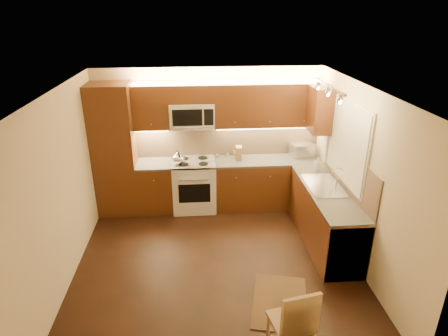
{
  "coord_description": "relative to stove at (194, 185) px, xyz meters",
  "views": [
    {
      "loc": [
        -0.27,
        -4.62,
        3.45
      ],
      "look_at": [
        0.15,
        0.55,
        1.25
      ],
      "focal_mm": 30.72,
      "sensor_mm": 36.0,
      "label": 1
    }
  ],
  "objects": [
    {
      "name": "floor",
      "position": [
        0.3,
        -1.68,
        -0.46
      ],
      "size": [
        4.0,
        4.0,
        0.01
      ],
      "primitive_type": "cube",
      "color": "black",
      "rests_on": "ground"
    },
    {
      "name": "ceiling",
      "position": [
        0.3,
        -1.68,
        2.04
      ],
      "size": [
        4.0,
        4.0,
        0.01
      ],
      "primitive_type": "cube",
      "color": "beige",
      "rests_on": "ground"
    },
    {
      "name": "wall_back",
      "position": [
        0.3,
        0.32,
        0.79
      ],
      "size": [
        4.0,
        0.01,
        2.5
      ],
      "primitive_type": "cube",
      "color": "beige",
      "rests_on": "ground"
    },
    {
      "name": "wall_front",
      "position": [
        0.3,
        -3.67,
        0.79
      ],
      "size": [
        4.0,
        0.01,
        2.5
      ],
      "primitive_type": "cube",
      "color": "beige",
      "rests_on": "ground"
    },
    {
      "name": "wall_left",
      "position": [
        -1.7,
        -1.68,
        0.79
      ],
      "size": [
        0.01,
        4.0,
        2.5
      ],
      "primitive_type": "cube",
      "color": "beige",
      "rests_on": "ground"
    },
    {
      "name": "wall_right",
      "position": [
        2.3,
        -1.68,
        0.79
      ],
      "size": [
        0.01,
        4.0,
        2.5
      ],
      "primitive_type": "cube",
      "color": "beige",
      "rests_on": "ground"
    },
    {
      "name": "pantry",
      "position": [
        -1.35,
        0.02,
        0.69
      ],
      "size": [
        0.7,
        0.6,
        2.3
      ],
      "primitive_type": "cube",
      "color": "#45250E",
      "rests_on": "floor"
    },
    {
      "name": "base_cab_back_left",
      "position": [
        -0.69,
        0.02,
        -0.03
      ],
      "size": [
        0.62,
        0.6,
        0.86
      ],
      "primitive_type": "cube",
      "color": "#45250E",
      "rests_on": "floor"
    },
    {
      "name": "counter_back_left",
      "position": [
        -0.69,
        0.02,
        0.42
      ],
      "size": [
        0.62,
        0.6,
        0.04
      ],
      "primitive_type": "cube",
      "color": "#33312E",
      "rests_on": "base_cab_back_left"
    },
    {
      "name": "base_cab_back_right",
      "position": [
        1.34,
        0.02,
        -0.03
      ],
      "size": [
        1.92,
        0.6,
        0.86
      ],
      "primitive_type": "cube",
      "color": "#45250E",
      "rests_on": "floor"
    },
    {
      "name": "counter_back_right",
      "position": [
        1.34,
        0.02,
        0.42
      ],
      "size": [
        1.92,
        0.6,
        0.04
      ],
      "primitive_type": "cube",
      "color": "#33312E",
      "rests_on": "base_cab_back_right"
    },
    {
      "name": "base_cab_right",
      "position": [
        2.0,
        -1.28,
        -0.03
      ],
      "size": [
        0.6,
        2.0,
        0.86
      ],
      "primitive_type": "cube",
      "color": "#45250E",
      "rests_on": "floor"
    },
    {
      "name": "counter_right",
      "position": [
        2.0,
        -1.28,
        0.42
      ],
      "size": [
        0.6,
        2.0,
        0.04
      ],
      "primitive_type": "cube",
      "color": "#33312E",
      "rests_on": "base_cab_right"
    },
    {
      "name": "dishwasher",
      "position": [
        2.0,
        -1.98,
        -0.03
      ],
      "size": [
        0.58,
        0.6,
        0.84
      ],
      "primitive_type": "cube",
      "color": "silver",
      "rests_on": "floor"
    },
    {
      "name": "backsplash_back",
      "position": [
        0.65,
        0.31,
        0.74
      ],
      "size": [
        3.3,
        0.02,
        0.6
      ],
      "primitive_type": "cube",
      "color": "tan",
      "rests_on": "wall_back"
    },
    {
      "name": "backsplash_right",
      "position": [
        2.29,
        -1.28,
        0.74
      ],
      "size": [
        0.02,
        2.0,
        0.6
      ],
      "primitive_type": "cube",
      "color": "tan",
      "rests_on": "wall_right"
    },
    {
      "name": "upper_cab_back_left",
      "position": [
        -0.69,
        0.15,
        1.42
      ],
      "size": [
        0.62,
        0.35,
        0.75
      ],
      "primitive_type": "cube",
      "color": "#45250E",
      "rests_on": "wall_back"
    },
    {
      "name": "upper_cab_back_right",
      "position": [
        1.34,
        0.15,
        1.42
      ],
      "size": [
        1.92,
        0.35,
        0.75
      ],
      "primitive_type": "cube",
      "color": "#45250E",
      "rests_on": "wall_back"
    },
    {
      "name": "upper_cab_bridge",
      "position": [
        0.0,
        0.15,
        1.63
      ],
      "size": [
        0.76,
        0.35,
        0.31
      ],
      "primitive_type": "cube",
      "color": "#45250E",
      "rests_on": "wall_back"
    },
    {
      "name": "upper_cab_right_corner",
      "position": [
        2.12,
        -0.28,
        1.42
      ],
      "size": [
        0.35,
        0.5,
        0.75
      ],
      "primitive_type": "cube",
      "color": "#45250E",
      "rests_on": "wall_right"
    },
    {
      "name": "stove",
      "position": [
        0.0,
        0.0,
        0.0
      ],
      "size": [
        0.76,
        0.65,
        0.92
      ],
      "primitive_type": null,
      "color": "silver",
      "rests_on": "floor"
    },
    {
      "name": "microwave",
      "position": [
        0.0,
        0.14,
        1.26
      ],
      "size": [
        0.76,
        0.38,
        0.44
      ],
      "primitive_type": null,
      "color": "silver",
      "rests_on": "wall_back"
    },
    {
      "name": "window_frame",
      "position": [
        2.29,
        -1.12,
        1.14
      ],
      "size": [
        0.03,
        1.44,
        1.24
      ],
      "primitive_type": "cube",
      "color": "silver",
      "rests_on": "wall_right"
    },
    {
      "name": "window_blinds",
      "position": [
        2.27,
        -1.12,
        1.14
      ],
      "size": [
        0.02,
        1.36,
        1.16
      ],
      "primitive_type": "cube",
      "color": "silver",
      "rests_on": "wall_right"
    },
    {
      "name": "sink",
      "position": [
        2.0,
        -1.12,
        0.52
      ],
      "size": [
        0.52,
        0.86,
        0.15
      ],
      "primitive_type": null,
      "color": "silver",
      "rests_on": "counter_right"
    },
    {
      "name": "faucet",
      "position": [
        2.18,
        -1.12,
        0.59
      ],
      "size": [
        0.2,
        0.04,
        0.3
      ],
      "primitive_type": null,
      "color": "silver",
      "rests_on": "counter_right"
    },
    {
      "name": "track_light_bar",
      "position": [
        1.85,
        -1.27,
        2.0
      ],
      "size": [
        0.04,
        1.2,
        0.03
      ],
      "primitive_type": "cube",
      "color": "silver",
      "rests_on": "ceiling"
    },
    {
      "name": "kettle",
      "position": [
        -0.26,
        -0.11,
        0.58
      ],
      "size": [
        0.28,
        0.28,
        0.25
      ],
      "primitive_type": null,
      "rotation": [
        0.0,
        0.0,
        0.43
      ],
      "color": "silver",
      "rests_on": "stove"
    },
    {
      "name": "toaster_oven",
      "position": [
        1.98,
        0.16,
        0.56
      ],
      "size": [
        0.46,
        0.38,
        0.24
      ],
      "primitive_type": "cube",
      "rotation": [
        0.0,
        0.0,
        0.23
      ],
      "color": "silver",
      "rests_on": "counter_back_right"
    },
    {
      "name": "knife_block",
      "position": [
        0.81,
        0.09,
        0.56
      ],
      "size": [
        0.13,
        0.19,
        0.24
      ],
      "primitive_type": "cube",
      "rotation": [
        0.0,
        0.0,
        -0.14
      ],
      "color": "olive",
      "rests_on": "counter_back_right"
    },
    {
      "name": "spice_jar_a",
      "position": [
        0.63,
        0.24,
        0.48
      ],
      "size": [
        0.05,
        0.05,
        0.09
      ],
      "primitive_type": "cylinder",
      "rotation": [
        0.0,
        0.0,
        0.07
      ],
      "color": "silver",
      "rests_on": "counter_back_right"
    },
    {
      "name": "spice_jar_b",
      "position": [
        0.75,
        0.26,
        0.48
      ],
      "size": [
        0.05,
        0.05,
        0.09
      ],
      "primitive_type": "cylinder",
      "rotation": [
        0.0,
        0.0,
        0.36
      ],
      "color": "brown",
      "rests_on": "counter_back_right"
    },
    {
      "name": "spice_jar_c",
      "position": [
        0.44,
        0.18,
        0.49
      ],
      "size": [
        0.05,
        0.05,
        0.09
      ],
      "primitive_type": "cylinder",
      "rotation": [
        0.0,
        0.0,
        0.13
      ],
      "color": "silver",
      "rests_on": "counter_back_right"
    },
    {
      "name": "spice_jar_d",
      "position": [
        0.75,
        0.26,
        0.49
      ],
      "size": [
        0.05,
        0.05,
        0.1
      ],
      "primitive_type": "cylinder",
      "rotation": [
        0.0,
        0.0,
        -0.08
      ],
      "color": "olive",
      "rests_on": "counter_back_right"
    },
    {
      "name": "soap_bottle",
      "position": [
        2.08,
        -0.47,
        0.54
      ],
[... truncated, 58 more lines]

